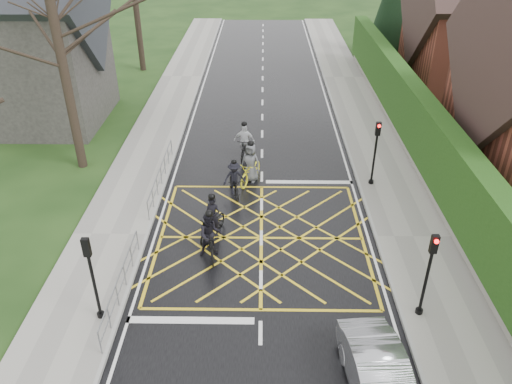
{
  "coord_description": "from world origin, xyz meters",
  "views": [
    {
      "loc": [
        0.02,
        -16.06,
        11.74
      ],
      "look_at": [
        -0.23,
        1.39,
        1.3
      ],
      "focal_mm": 35.0,
      "sensor_mm": 36.0,
      "label": 1
    }
  ],
  "objects_px": {
    "cyclist_back": "(210,239)",
    "cyclist_mid": "(234,182)",
    "car": "(380,381)",
    "cyclist_rear": "(213,223)",
    "cyclist_front": "(244,145)",
    "cyclist_lead": "(251,168)"
  },
  "relations": [
    {
      "from": "cyclist_rear",
      "to": "car",
      "type": "relative_size",
      "value": 0.51
    },
    {
      "from": "cyclist_rear",
      "to": "cyclist_lead",
      "type": "height_order",
      "value": "cyclist_lead"
    },
    {
      "from": "cyclist_lead",
      "to": "cyclist_front",
      "type": "bearing_deg",
      "value": 121.12
    },
    {
      "from": "cyclist_back",
      "to": "cyclist_lead",
      "type": "height_order",
      "value": "cyclist_lead"
    },
    {
      "from": "cyclist_rear",
      "to": "cyclist_back",
      "type": "xyz_separation_m",
      "value": [
        0.02,
        -1.25,
        0.13
      ]
    },
    {
      "from": "cyclist_mid",
      "to": "cyclist_front",
      "type": "xyz_separation_m",
      "value": [
        0.33,
        3.62,
        0.11
      ]
    },
    {
      "from": "cyclist_mid",
      "to": "cyclist_back",
      "type": "bearing_deg",
      "value": -113.4
    },
    {
      "from": "cyclist_lead",
      "to": "car",
      "type": "height_order",
      "value": "cyclist_lead"
    },
    {
      "from": "cyclist_rear",
      "to": "cyclist_mid",
      "type": "distance_m",
      "value": 3.34
    },
    {
      "from": "car",
      "to": "cyclist_mid",
      "type": "bearing_deg",
      "value": 106.06
    },
    {
      "from": "cyclist_rear",
      "to": "cyclist_front",
      "type": "xyz_separation_m",
      "value": [
        1.01,
        6.89,
        0.12
      ]
    },
    {
      "from": "cyclist_back",
      "to": "cyclist_mid",
      "type": "height_order",
      "value": "cyclist_back"
    },
    {
      "from": "cyclist_back",
      "to": "car",
      "type": "height_order",
      "value": "cyclist_back"
    },
    {
      "from": "cyclist_rear",
      "to": "cyclist_back",
      "type": "distance_m",
      "value": 1.26
    },
    {
      "from": "cyclist_lead",
      "to": "cyclist_rear",
      "type": "bearing_deg",
      "value": -85.19
    },
    {
      "from": "cyclist_back",
      "to": "cyclist_lead",
      "type": "xyz_separation_m",
      "value": [
        1.37,
        5.69,
        -0.03
      ]
    },
    {
      "from": "cyclist_mid",
      "to": "cyclist_front",
      "type": "height_order",
      "value": "cyclist_front"
    },
    {
      "from": "cyclist_front",
      "to": "car",
      "type": "xyz_separation_m",
      "value": [
        4.09,
        -14.29,
        -0.06
      ]
    },
    {
      "from": "cyclist_mid",
      "to": "cyclist_front",
      "type": "relative_size",
      "value": 0.91
    },
    {
      "from": "cyclist_back",
      "to": "cyclist_front",
      "type": "relative_size",
      "value": 1.0
    },
    {
      "from": "cyclist_front",
      "to": "cyclist_back",
      "type": "bearing_deg",
      "value": -89.55
    },
    {
      "from": "cyclist_back",
      "to": "car",
      "type": "distance_m",
      "value": 7.98
    }
  ]
}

